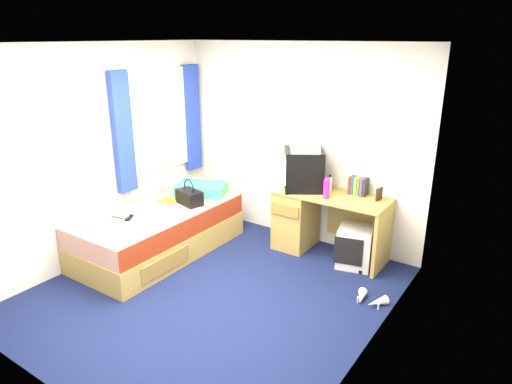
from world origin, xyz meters
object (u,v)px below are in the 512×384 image
Objects in this scene: picture_frame at (379,194)px; water_bottle at (120,214)px; crt_tv at (303,169)px; remote_control at (129,218)px; white_heels at (369,300)px; desk at (310,217)px; pink_water_bottle at (326,189)px; towel at (156,213)px; pillow at (201,189)px; bed at (159,231)px; handbag at (189,197)px; vcr at (304,146)px; aerosol_can at (330,184)px; storage_cube at (355,247)px; colour_swatch_fan at (127,226)px; magazine at (166,202)px.

picture_frame is 0.70× the size of water_bottle.
remote_control is (-1.37, -1.45, -0.43)m from crt_tv.
white_heels is (2.54, 0.71, -0.51)m from remote_control.
crt_tv is at bearing 179.32° from desk.
pink_water_bottle is 1.27m from white_heels.
crt_tv is at bearing 147.60° from white_heels.
water_bottle is (-0.33, -0.23, -0.02)m from towel.
pink_water_bottle is (-0.50, -0.27, 0.04)m from picture_frame.
water_bottle reaches higher than white_heels.
pillow is at bearing 171.35° from white_heels.
bed is at bearing -142.72° from desk.
handbag is at bearing 62.58° from bed.
vcr is 1.49m from handbag.
bed is 1.79m from desk.
picture_frame is 0.43× the size of white_heels.
pillow reaches higher than white_heels.
picture_frame is at bearing 2.25° from aerosol_can.
remote_control is (-2.11, -1.36, 0.32)m from storage_cube.
picture_frame is at bearing 39.66° from storage_cube.
picture_frame is 0.66× the size of pink_water_bottle.
vcr is at bearing 47.55° from towel.
colour_swatch_fan is at bearing -79.66° from handbag.
storage_cube is 0.72× the size of crt_tv.
towel is at bearing 10.34° from remote_control.
pillow is 1.65m from aerosol_can.
vcr is at bearing 147.42° from white_heels.
crt_tv is 1.75m from towel.
crt_tv is 1.70m from magazine.
pink_water_bottle is at bearing -144.07° from picture_frame.
pink_water_bottle is 0.64× the size of towel.
crt_tv is 1.93× the size of white_heels.
remote_control is at bearing -161.06° from storage_cube.
white_heels is (2.30, -0.01, -0.59)m from handbag.
crt_tv reaches higher than desk.
picture_frame is (0.89, 0.11, -0.44)m from vcr.
pink_water_bottle is at bearing 21.77° from magazine.
aerosol_can is (-0.43, 0.18, 0.61)m from storage_cube.
colour_swatch_fan is (0.27, -0.14, -0.03)m from water_bottle.
remote_control reaches higher than magazine.
remote_control reaches higher than bed.
vcr is at bearing 45.08° from water_bottle.
bed is at bearing -144.18° from aerosol_can.
aerosol_can is (-0.08, 0.25, -0.02)m from pink_water_bottle.
desk reaches higher than colour_swatch_fan.
desk is at bearing 149.48° from pink_water_bottle.
handbag is at bearing -90.42° from crt_tv.
picture_frame reaches higher than handbag.
pink_water_bottle is 1.22× the size of aerosol_can.
pink_water_bottle is 2.31m from water_bottle.
vcr reaches higher than crt_tv.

